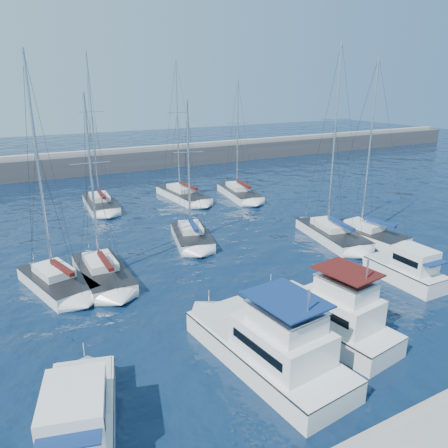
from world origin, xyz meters
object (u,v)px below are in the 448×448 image
sailboat_mid_b (103,273)px  sailboat_back_c (239,193)px  sailboat_mid_e (367,234)px  sailboat_mid_a (57,281)px  motor_yacht_stbd_outer (407,271)px  sailboat_back_a (101,203)px  sailboat_mid_c (192,236)px  motor_yacht_port_inner (271,348)px  motor_yacht_port_outer (78,421)px  motor_yacht_stbd_inner (331,317)px  sailboat_back_b (183,195)px  sailboat_mid_d (332,234)px

sailboat_mid_b → sailboat_back_c: sailboat_back_c is taller
sailboat_mid_e → sailboat_mid_a: bearing=168.2°
motor_yacht_stbd_outer → sailboat_back_a: sailboat_back_a is taller
sailboat_mid_a → sailboat_mid_c: 12.86m
motor_yacht_port_inner → sailboat_back_a: sailboat_back_a is taller
motor_yacht_port_outer → sailboat_mid_b: 15.43m
motor_yacht_port_inner → motor_yacht_stbd_inner: same height
sailboat_mid_b → sailboat_back_b: bearing=52.6°
motor_yacht_port_outer → sailboat_mid_c: (13.67, 18.81, -0.43)m
sailboat_mid_b → sailboat_mid_d: sailboat_mid_d is taller
sailboat_mid_d → sailboat_back_b: (-6.05, 20.13, -0.02)m
motor_yacht_stbd_outer → motor_yacht_port_inner: bearing=-165.3°
motor_yacht_port_outer → sailboat_mid_c: sailboat_mid_c is taller
sailboat_mid_b → sailboat_mid_c: sailboat_mid_b is taller
motor_yacht_stbd_inner → sailboat_mid_b: (-9.57, 13.64, -0.62)m
motor_yacht_stbd_outer → sailboat_back_b: bearing=99.9°
sailboat_back_c → sailboat_mid_a: bearing=-137.1°
motor_yacht_port_outer → sailboat_mid_d: 28.47m
motor_yacht_stbd_inner → sailboat_back_a: bearing=91.2°
motor_yacht_stbd_outer → sailboat_back_c: sailboat_back_c is taller
motor_yacht_stbd_outer → sailboat_mid_a: (-22.22, 11.21, -0.39)m
motor_yacht_port_inner → sailboat_back_c: bearing=56.5°
motor_yacht_stbd_inner → sailboat_back_b: size_ratio=0.53×
sailboat_mid_e → motor_yacht_port_inner: bearing=-153.5°
sailboat_back_c → motor_yacht_stbd_inner: bearing=-101.7°
motor_yacht_stbd_inner → sailboat_mid_b: bearing=117.6°
motor_yacht_port_inner → sailboat_mid_e: (18.63, 11.42, -0.58)m
sailboat_mid_a → sailboat_mid_d: bearing=-18.3°
sailboat_mid_e → sailboat_back_c: size_ratio=1.12×
motor_yacht_stbd_outer → sailboat_mid_d: 9.71m
motor_yacht_port_outer → sailboat_mid_a: (1.45, 14.80, -0.39)m
sailboat_mid_a → sailboat_back_a: 20.69m
motor_yacht_port_inner → sailboat_mid_a: (-8.02, 14.60, -0.58)m
sailboat_mid_a → sailboat_back_b: sailboat_back_b is taller
motor_yacht_stbd_inner → sailboat_mid_b: sailboat_mid_b is taller
motor_yacht_stbd_outer → sailboat_back_c: (2.15, 27.17, -0.43)m
motor_yacht_stbd_inner → motor_yacht_stbd_outer: (9.49, 2.51, -0.19)m
motor_yacht_stbd_outer → sailboat_mid_b: bearing=151.0°
motor_yacht_port_inner → sailboat_mid_e: size_ratio=0.63×
sailboat_back_b → sailboat_mid_e: bearing=-71.2°
motor_yacht_stbd_outer → sailboat_back_b: size_ratio=0.35×
motor_yacht_stbd_outer → sailboat_back_b: 30.04m
motor_yacht_port_inner → sailboat_mid_d: 20.42m
sailboat_mid_d → sailboat_mid_e: 3.25m
sailboat_mid_b → sailboat_back_a: (4.60, 19.26, 0.04)m
sailboat_mid_c → sailboat_back_b: (5.52, 14.49, 0.02)m
motor_yacht_port_outer → motor_yacht_stbd_outer: size_ratio=1.28×
sailboat_mid_a → sailboat_mid_d: size_ratio=0.93×
motor_yacht_port_outer → sailboat_back_a: (9.21, 33.98, -0.39)m
motor_yacht_stbd_inner → sailboat_mid_e: bearing=29.7°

